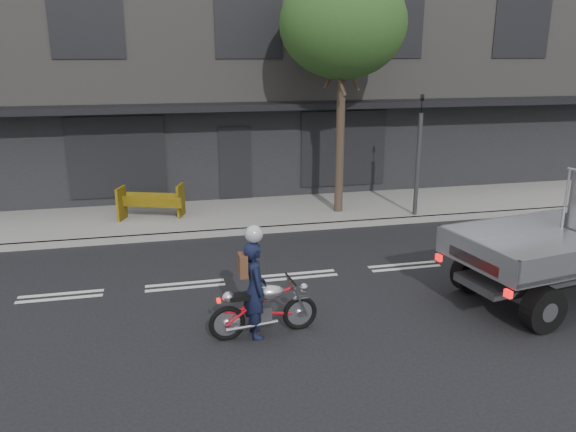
{
  "coord_description": "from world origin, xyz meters",
  "views": [
    {
      "loc": [
        -2.7,
        -10.78,
        4.56
      ],
      "look_at": [
        -0.14,
        0.5,
        1.19
      ],
      "focal_mm": 35.0,
      "sensor_mm": 36.0,
      "label": 1
    }
  ],
  "objects_px": {
    "construction_barrier": "(151,203)",
    "rider": "(255,289)",
    "traffic_light_pole": "(418,162)",
    "motorcycle": "(264,307)",
    "street_tree": "(343,25)"
  },
  "relations": [
    {
      "from": "street_tree",
      "to": "rider",
      "type": "relative_size",
      "value": 4.08
    },
    {
      "from": "motorcycle",
      "to": "construction_barrier",
      "type": "relative_size",
      "value": 1.1
    },
    {
      "from": "traffic_light_pole",
      "to": "construction_barrier",
      "type": "height_order",
      "value": "traffic_light_pole"
    },
    {
      "from": "street_tree",
      "to": "traffic_light_pole",
      "type": "height_order",
      "value": "street_tree"
    },
    {
      "from": "construction_barrier",
      "to": "rider",
      "type": "bearing_deg",
      "value": -75.82
    },
    {
      "from": "traffic_light_pole",
      "to": "motorcycle",
      "type": "relative_size",
      "value": 1.87
    },
    {
      "from": "street_tree",
      "to": "construction_barrier",
      "type": "relative_size",
      "value": 3.94
    },
    {
      "from": "street_tree",
      "to": "rider",
      "type": "bearing_deg",
      "value": -118.39
    },
    {
      "from": "rider",
      "to": "street_tree",
      "type": "bearing_deg",
      "value": -33.38
    },
    {
      "from": "motorcycle",
      "to": "construction_barrier",
      "type": "height_order",
      "value": "construction_barrier"
    },
    {
      "from": "traffic_light_pole",
      "to": "rider",
      "type": "relative_size",
      "value": 2.12
    },
    {
      "from": "traffic_light_pole",
      "to": "motorcycle",
      "type": "bearing_deg",
      "value": -133.36
    },
    {
      "from": "street_tree",
      "to": "traffic_light_pole",
      "type": "relative_size",
      "value": 1.93
    },
    {
      "from": "street_tree",
      "to": "rider",
      "type": "xyz_separation_m",
      "value": [
        -3.55,
        -6.57,
        -4.45
      ]
    },
    {
      "from": "street_tree",
      "to": "motorcycle",
      "type": "distance_m",
      "value": 8.81
    }
  ]
}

